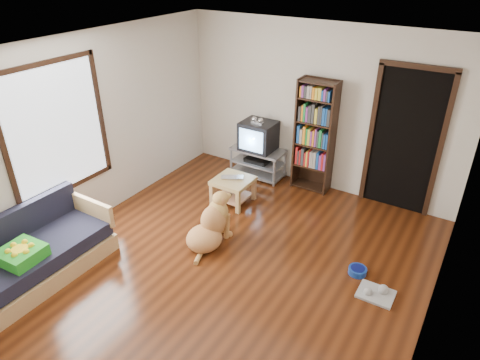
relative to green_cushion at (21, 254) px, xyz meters
The scene contains 18 objects.
ground 2.41m from the green_cushion, 42.08° to the left, with size 5.00×5.00×0.00m, color #51230E.
ceiling 3.16m from the green_cushion, 42.08° to the left, with size 5.00×5.00×0.00m, color white.
wall_back 4.51m from the green_cushion, 66.79° to the left, with size 4.50×4.50×0.00m, color beige.
wall_front 2.14m from the green_cushion, 27.72° to the right, with size 4.50×4.50×0.00m, color beige.
wall_left 1.84m from the green_cushion, 107.56° to the left, with size 5.00×5.00×0.00m, color beige.
wall_right 4.38m from the green_cushion, 21.56° to the left, with size 5.00×5.00×0.00m, color beige.
green_cushion is the anchor object (origin of this frame).
laptop 2.99m from the green_cushion, 71.18° to the left, with size 0.34×0.22×0.03m, color silver.
dog_bowl 3.90m from the green_cushion, 35.48° to the left, with size 0.22×0.22×0.08m, color navy.
grey_rag 4.02m from the green_cushion, 30.04° to the left, with size 0.40×0.32×0.03m, color #AAAAAA.
window 1.55m from the green_cushion, 114.13° to the left, with size 0.03×1.46×1.70m.
doorway 5.15m from the green_cushion, 52.64° to the left, with size 1.03×0.05×2.19m.
tv_stand 3.93m from the green_cushion, 77.49° to the left, with size 0.90×0.45×0.50m.
crt_tv 3.95m from the green_cushion, 77.56° to the left, with size 0.55×0.52×0.58m.
bookshelf 4.35m from the green_cushion, 65.36° to the left, with size 0.60×0.30×1.80m.
sofa 0.33m from the green_cushion, 121.85° to the left, with size 0.80×1.80×0.80m.
coffee_table 3.03m from the green_cushion, 71.36° to the left, with size 0.55×0.55×0.40m.
dog 2.24m from the green_cushion, 54.61° to the left, with size 0.53×0.90×0.73m.
Camera 1 is at (2.32, -3.51, 3.49)m, focal length 32.00 mm.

